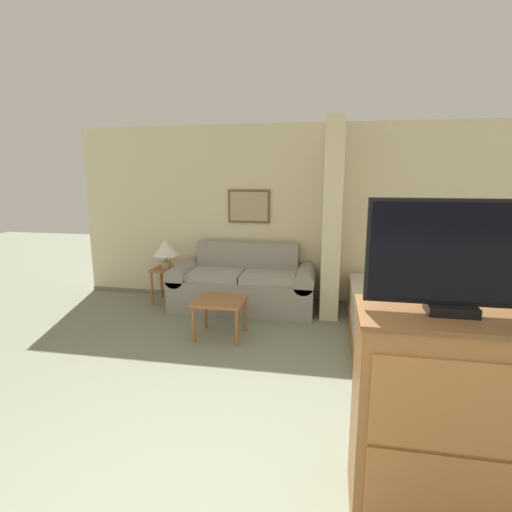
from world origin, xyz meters
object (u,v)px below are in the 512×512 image
(backpack, at_px, (414,285))
(tv, at_px, (456,257))
(table_lamp, at_px, (166,249))
(couch, at_px, (244,285))
(coffee_table, at_px, (220,304))
(tv_dresser, at_px, (440,419))
(bed, at_px, (417,317))

(backpack, bearing_deg, tv, -97.12)
(table_lamp, bearing_deg, backpack, -18.13)
(couch, xyz_separation_m, coffee_table, (-0.05, -1.07, 0.06))
(coffee_table, bearing_deg, couch, 87.39)
(tv_dresser, height_order, bed, tv_dresser)
(bed, bearing_deg, table_lamp, 167.58)
(coffee_table, distance_m, backpack, 2.18)
(coffee_table, distance_m, tv_dresser, 2.92)
(tv, relative_size, bed, 0.40)
(coffee_table, height_order, tv, tv)
(couch, distance_m, backpack, 2.37)
(tv_dresser, bearing_deg, couch, 118.80)
(bed, bearing_deg, couch, 162.64)
(table_lamp, distance_m, tv_dresser, 4.51)
(tv, bearing_deg, coffee_table, 129.83)
(tv, bearing_deg, table_lamp, 131.80)
(table_lamp, bearing_deg, tv_dresser, -48.20)
(table_lamp, height_order, backpack, backpack)
(couch, relative_size, backpack, 4.47)
(couch, height_order, tv, tv)
(tv, bearing_deg, couch, 118.81)
(tv_dresser, relative_size, backpack, 2.63)
(couch, relative_size, bed, 0.94)
(tv_dresser, xyz_separation_m, bed, (0.41, 2.60, -0.35))
(table_lamp, xyz_separation_m, tv, (3.00, -3.36, 0.68))
(tv, height_order, backpack, tv)
(tv_dresser, relative_size, tv, 1.38)
(bed, bearing_deg, tv, -99.02)
(table_lamp, relative_size, tv, 0.50)
(couch, xyz_separation_m, tv, (1.82, -3.30, 1.16))
(tv, distance_m, bed, 2.91)
(tv, bearing_deg, tv_dresser, -90.00)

